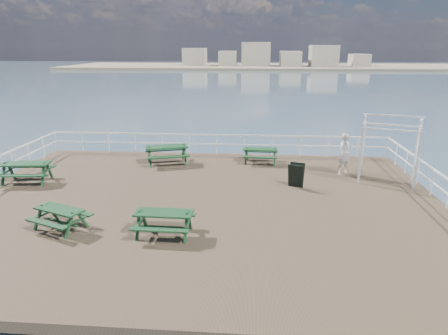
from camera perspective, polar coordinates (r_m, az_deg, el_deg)
The scene contains 11 objects.
ground at distance 14.98m, azimuth -3.54°, elevation -5.44°, with size 18.00×14.00×0.30m, color brown.
sea_backdrop at distance 148.27m, azimuth 8.77°, elevation 14.47°, with size 300.00×300.00×9.20m.
railing at distance 17.06m, azimuth -2.67°, elevation 1.04°, with size 17.77×13.76×1.10m.
picnic_table_a at distance 18.81m, azimuth -26.43°, elevation -0.08°, with size 2.12×1.78×0.95m.
picnic_table_b at distance 19.73m, azimuth -8.17°, elevation 2.37°, with size 2.44×2.19×0.99m.
picnic_table_c at distance 19.77m, azimuth 5.23°, elevation 2.17°, with size 1.75×1.44×0.82m.
picnic_table_d at distance 13.62m, azimuth -22.43°, elevation -6.17°, with size 1.98×1.81×0.78m.
picnic_table_e at distance 12.34m, azimuth -8.58°, elevation -7.17°, with size 1.78×1.45×0.85m.
trellis_arbor at distance 18.00m, azimuth 22.47°, elevation 1.93°, with size 2.58×1.88×2.88m.
sandwich_board at distance 16.55m, azimuth 10.26°, elevation -1.13°, with size 0.72×0.62×1.00m.
person at distance 18.58m, azimuth 16.85°, elevation 1.85°, with size 0.68×0.45×1.87m, color silver.
Camera 1 is at (1.98, -13.70, 5.56)m, focal length 32.00 mm.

